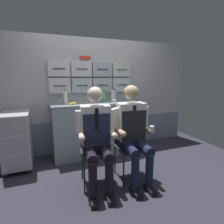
% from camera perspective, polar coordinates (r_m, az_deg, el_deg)
% --- Properties ---
extents(ground, '(4.80, 4.80, 0.04)m').
position_cam_1_polar(ground, '(2.70, 3.32, -21.60)').
color(ground, '#2D2B37').
extents(galley_bulkhead, '(4.20, 0.14, 2.15)m').
position_cam_1_polar(galley_bulkhead, '(3.59, -5.62, 4.98)').
color(galley_bulkhead, '#B6B7B8').
rests_on(galley_bulkhead, ground).
extents(galley_counter, '(1.56, 0.53, 0.97)m').
position_cam_1_polar(galley_counter, '(3.42, -5.18, -5.20)').
color(galley_counter, '#949FAA').
rests_on(galley_counter, ground).
extents(service_trolley, '(0.40, 0.65, 0.90)m').
position_cam_1_polar(service_trolley, '(3.25, -27.62, -7.42)').
color(service_trolley, black).
rests_on(service_trolley, ground).
extents(folding_chair_left, '(0.45, 0.45, 0.86)m').
position_cam_1_polar(folding_chair_left, '(2.53, -5.35, -9.91)').
color(folding_chair_left, '#2D2D33').
rests_on(folding_chair_left, ground).
extents(crew_member_left, '(0.52, 0.66, 1.31)m').
position_cam_1_polar(crew_member_left, '(2.31, -4.85, -6.70)').
color(crew_member_left, black).
rests_on(crew_member_left, ground).
extents(folding_chair_center, '(0.42, 0.42, 0.86)m').
position_cam_1_polar(folding_chair_center, '(2.68, 5.16, -8.67)').
color(folding_chair_center, '#2D2D33').
rests_on(folding_chair_center, ground).
extents(crew_member_center, '(0.52, 0.65, 1.33)m').
position_cam_1_polar(crew_member_center, '(2.48, 6.68, -5.30)').
color(crew_member_center, black).
rests_on(crew_member_center, ground).
extents(water_bottle_blue_cap, '(0.08, 0.08, 0.25)m').
position_cam_1_polar(water_bottle_blue_cap, '(3.22, -14.42, 4.50)').
color(water_bottle_blue_cap, silver).
rests_on(water_bottle_blue_cap, galley_counter).
extents(water_bottle_tall, '(0.08, 0.08, 0.29)m').
position_cam_1_polar(water_bottle_tall, '(3.39, -2.73, 5.46)').
color(water_bottle_tall, '#539B58').
rests_on(water_bottle_tall, galley_counter).
extents(water_bottle_clear, '(0.06, 0.06, 0.25)m').
position_cam_1_polar(water_bottle_clear, '(3.42, 0.17, 5.19)').
color(water_bottle_clear, silver).
rests_on(water_bottle_clear, galley_counter).
extents(water_bottle_short, '(0.08, 0.08, 0.23)m').
position_cam_1_polar(water_bottle_short, '(3.58, 0.85, 5.27)').
color(water_bottle_short, '#ADDAE4').
rests_on(water_bottle_short, galley_counter).
extents(coffee_cup_spare, '(0.06, 0.06, 0.06)m').
position_cam_1_polar(coffee_cup_spare, '(3.29, 0.91, 3.50)').
color(coffee_cup_spare, silver).
rests_on(coffee_cup_spare, galley_counter).
extents(paper_cup_blue, '(0.06, 0.06, 0.06)m').
position_cam_1_polar(paper_cup_blue, '(3.37, -14.43, 3.30)').
color(paper_cup_blue, tan).
rests_on(paper_cup_blue, galley_counter).
extents(paper_cup_tan, '(0.07, 0.07, 0.06)m').
position_cam_1_polar(paper_cup_tan, '(3.35, -15.96, 3.12)').
color(paper_cup_tan, white).
rests_on(paper_cup_tan, galley_counter).
extents(snack_banana, '(0.17, 0.10, 0.04)m').
position_cam_1_polar(snack_banana, '(3.13, -12.18, 2.61)').
color(snack_banana, yellow).
rests_on(snack_banana, galley_counter).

